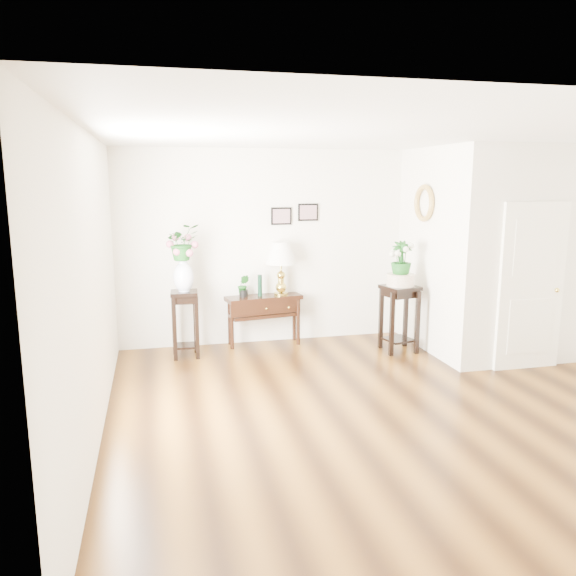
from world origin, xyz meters
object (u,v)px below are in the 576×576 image
object	(u,v)px
table_lamp	(281,271)
plant_stand_b	(399,319)
console_table	(264,320)
plant_stand_a	(185,324)

from	to	relation	value
table_lamp	plant_stand_b	distance (m)	1.80
console_table	plant_stand_b	world-z (taller)	plant_stand_b
plant_stand_a	plant_stand_b	xyz separation A→B (m)	(2.91, -0.42, 0.01)
console_table	plant_stand_a	bearing A→B (deg)	-173.74
console_table	plant_stand_a	size ratio (longest dim) A/B	1.20
table_lamp	console_table	bearing A→B (deg)	180.00
console_table	plant_stand_b	size ratio (longest dim) A/B	1.17
plant_stand_a	plant_stand_b	world-z (taller)	plant_stand_b
console_table	table_lamp	world-z (taller)	table_lamp
console_table	plant_stand_a	distance (m)	1.19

